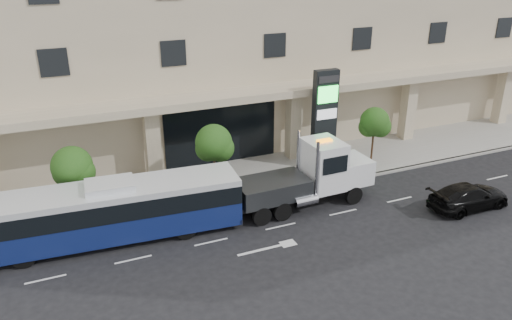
{
  "coord_description": "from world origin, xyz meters",
  "views": [
    {
      "loc": [
        -10.61,
        -22.72,
        13.97
      ],
      "look_at": [
        0.04,
        2.0,
        2.58
      ],
      "focal_mm": 35.0,
      "sensor_mm": 36.0,
      "label": 1
    }
  ],
  "objects": [
    {
      "name": "convention_center",
      "position": [
        -0.0,
        15.42,
        9.97
      ],
      "size": [
        60.0,
        17.6,
        20.0
      ],
      "color": "tan",
      "rests_on": "ground"
    },
    {
      "name": "tree_right",
      "position": [
        9.53,
        3.59,
        3.04
      ],
      "size": [
        2.1,
        2.0,
        4.04
      ],
      "color": "#422B19",
      "rests_on": "sidewalk"
    },
    {
      "name": "tow_truck",
      "position": [
        2.69,
        0.19,
        1.78
      ],
      "size": [
        9.53,
        2.56,
        4.34
      ],
      "rotation": [
        0.0,
        0.0,
        0.02
      ],
      "color": "#2D3033",
      "rests_on": "ground"
    },
    {
      "name": "tree_left",
      "position": [
        -9.97,
        3.59,
        3.11
      ],
      "size": [
        2.27,
        2.2,
        4.22
      ],
      "color": "#422B19",
      "rests_on": "sidewalk"
    },
    {
      "name": "signage_pylon",
      "position": [
        6.15,
        4.62,
        3.54
      ],
      "size": [
        1.68,
        0.64,
        6.69
      ],
      "rotation": [
        0.0,
        0.0,
        -0.01
      ],
      "color": "black",
      "rests_on": "sidewalk"
    },
    {
      "name": "black_sedan",
      "position": [
        10.97,
        -3.89,
        0.74
      ],
      "size": [
        5.1,
        2.09,
        1.48
      ],
      "primitive_type": "imported",
      "rotation": [
        0.0,
        0.0,
        1.58
      ],
      "color": "black",
      "rests_on": "ground"
    },
    {
      "name": "tree_mid",
      "position": [
        -1.97,
        3.59,
        3.26
      ],
      "size": [
        2.28,
        2.2,
        4.38
      ],
      "color": "#422B19",
      "rests_on": "sidewalk"
    },
    {
      "name": "sidewalk",
      "position": [
        0.0,
        5.0,
        0.07
      ],
      "size": [
        120.0,
        6.0,
        0.15
      ],
      "primitive_type": "cube",
      "color": "gray",
      "rests_on": "ground"
    },
    {
      "name": "city_bus",
      "position": [
        -8.47,
        0.74,
        1.68
      ],
      "size": [
        13.19,
        3.71,
        3.3
      ],
      "rotation": [
        0.0,
        0.0,
        -0.07
      ],
      "color": "black",
      "rests_on": "ground"
    },
    {
      "name": "curb",
      "position": [
        0.0,
        2.0,
        0.07
      ],
      "size": [
        120.0,
        0.3,
        0.15
      ],
      "primitive_type": "cube",
      "color": "gray",
      "rests_on": "ground"
    },
    {
      "name": "ground",
      "position": [
        0.0,
        0.0,
        0.0
      ],
      "size": [
        120.0,
        120.0,
        0.0
      ],
      "primitive_type": "plane",
      "color": "black",
      "rests_on": "ground"
    }
  ]
}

